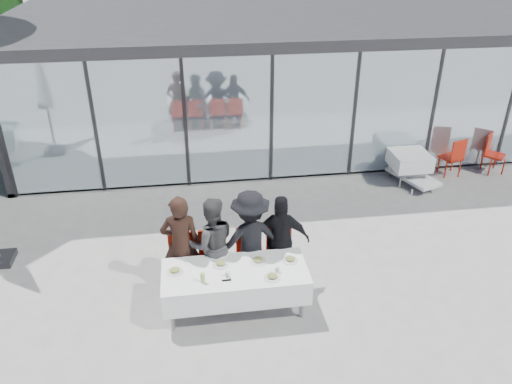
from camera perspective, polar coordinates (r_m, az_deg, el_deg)
ground at (r=8.59m, az=-0.63°, el=-11.26°), size 90.00×90.00×0.00m
pavilion at (r=15.38m, az=2.79°, el=15.75°), size 14.80×8.80×3.44m
dining_table at (r=7.94m, az=-2.39°, el=-10.18°), size 2.26×0.96×0.75m
diner_a at (r=8.24m, az=-8.56°, el=-5.92°), size 0.67×0.67×1.76m
diner_chair_a at (r=8.52m, az=-8.40°, el=-7.46°), size 0.44×0.44×0.97m
diner_b at (r=8.27m, az=-5.07°, el=-5.94°), size 0.88×0.88×1.67m
diner_chair_b at (r=8.52m, az=-5.03°, el=-7.23°), size 0.44×0.44×0.97m
diner_c at (r=8.29m, az=-0.65°, el=-5.40°), size 1.28×1.28×1.75m
diner_chair_c at (r=8.56m, az=-0.72°, el=-6.90°), size 0.44×0.44×0.97m
diner_d at (r=8.40m, az=2.90°, el=-5.46°), size 1.10×1.10×1.62m
diner_chair_d at (r=8.63m, az=2.73°, el=-6.61°), size 0.44×0.44×0.97m
plate_a at (r=7.85m, az=-9.27°, el=-8.86°), size 0.25×0.25×0.07m
plate_b at (r=7.92m, az=-4.05°, el=-8.16°), size 0.25×0.25×0.07m
plate_c at (r=7.97m, az=0.26°, el=-7.81°), size 0.25×0.25×0.07m
plate_d at (r=8.01m, az=3.94°, el=-7.68°), size 0.25×0.25×0.07m
plate_extra at (r=7.64m, az=1.87°, el=-9.64°), size 0.25×0.25×0.07m
juice_bottle at (r=7.56m, az=-6.12°, el=-9.75°), size 0.06×0.06×0.16m
drinking_glasses at (r=7.69m, az=-0.38°, el=-9.12°), size 0.84×0.08×0.10m
folded_eyeglasses at (r=7.61m, az=-3.39°, el=-10.04°), size 0.14×0.03×0.01m
spare_table_right at (r=12.36m, az=17.14°, el=3.51°), size 0.86×0.86×0.74m
spare_chair_a at (r=13.63m, az=25.33°, el=4.23°), size 0.62×0.62×0.97m
spare_chair_b at (r=12.99m, az=21.69°, el=3.87°), size 0.55×0.55×0.97m
lounger at (r=12.50m, az=17.03°, el=2.32°), size 1.02×1.46×0.72m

